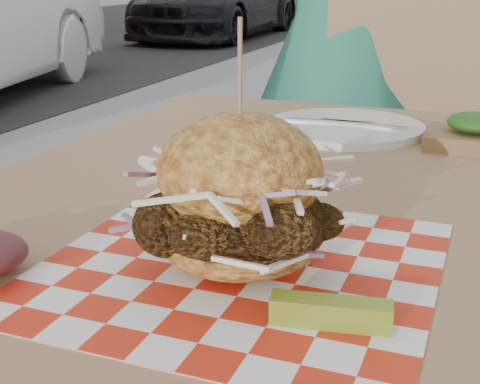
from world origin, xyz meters
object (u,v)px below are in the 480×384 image
at_px(patio_chair, 383,152).
at_px(patio_table, 277,256).
at_px(sandwich, 240,202).
at_px(diner, 336,46).

bearing_deg(patio_chair, patio_table, -103.35).
bearing_deg(patio_table, sandwich, -82.16).
distance_m(patio_chair, sandwich, 1.23).
bearing_deg(diner, sandwich, 106.31).
distance_m(patio_table, sandwich, 0.25).
xyz_separation_m(patio_table, patio_chair, (-0.03, 1.00, -0.12)).
bearing_deg(patio_chair, sandwich, -102.27).
bearing_deg(patio_table, diner, 99.86).
relative_size(diner, patio_table, 1.35).
bearing_deg(sandwich, patio_table, 97.84).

